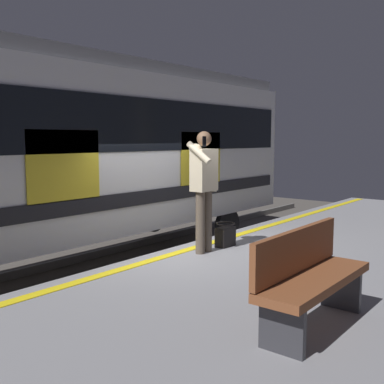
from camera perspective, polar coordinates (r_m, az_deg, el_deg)
ground_plane at (r=7.75m, az=-1.45°, el=-12.82°), size 24.91×24.91×0.00m
platform at (r=6.56m, az=12.26°, el=-12.67°), size 15.54×3.99×0.86m
safety_line at (r=7.32m, az=0.33°, el=-6.94°), size 15.23×0.16×0.01m
track_rail_near at (r=8.79m, az=-9.46°, el=-9.99°), size 20.20×0.08×0.16m
track_rail_far at (r=9.87m, az=-15.06°, el=-8.27°), size 20.20×0.08×0.16m
train_carriage at (r=8.98m, az=-12.69°, el=5.56°), size 9.17×2.93×3.80m
passenger at (r=6.87m, az=1.46°, el=1.35°), size 0.57×0.55×1.83m
handbag at (r=7.41m, az=4.17°, el=-5.42°), size 0.35×0.32×0.38m
bench at (r=4.37m, az=14.39°, el=-9.96°), size 1.57×0.44×0.90m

